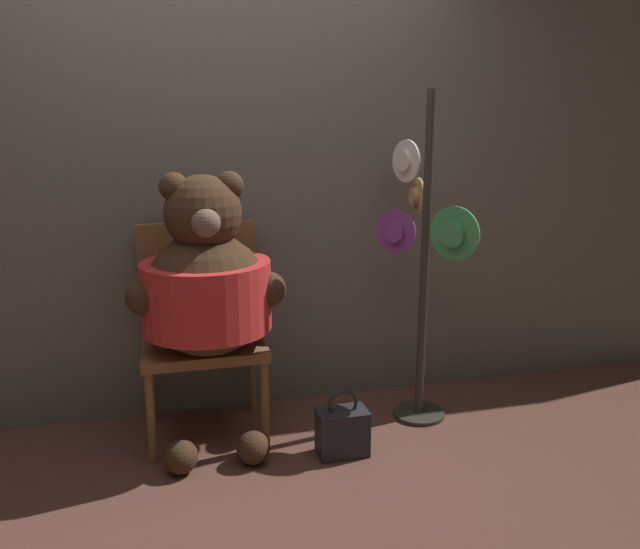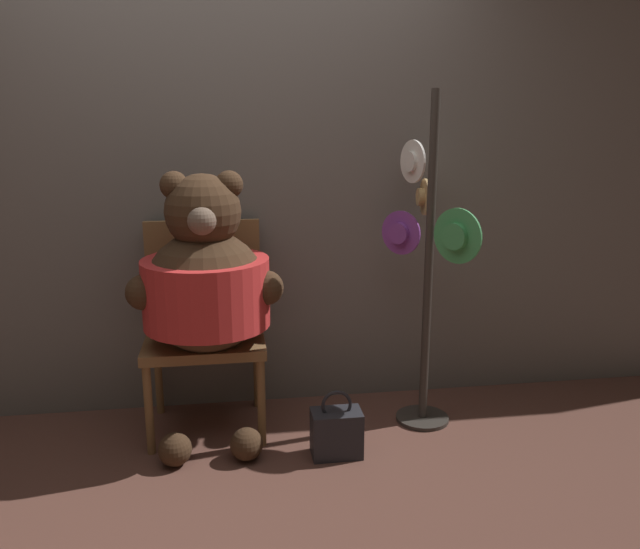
{
  "view_description": "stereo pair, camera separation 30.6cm",
  "coord_description": "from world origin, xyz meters",
  "px_view_note": "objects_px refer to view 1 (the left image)",
  "views": [
    {
      "loc": [
        -0.28,
        -2.66,
        1.54
      ],
      "look_at": [
        0.45,
        0.23,
        0.82
      ],
      "focal_mm": 35.0,
      "sensor_mm": 36.0,
      "label": 1
    },
    {
      "loc": [
        0.02,
        -2.72,
        1.54
      ],
      "look_at": [
        0.45,
        0.23,
        0.82
      ],
      "focal_mm": 35.0,
      "sensor_mm": 36.0,
      "label": 2
    }
  ],
  "objects_px": {
    "teddy_bear": "(206,287)",
    "handbag_on_ground": "(342,431)",
    "chair": "(202,321)",
    "hat_display_rack": "(423,259)"
  },
  "relations": [
    {
      "from": "chair",
      "to": "handbag_on_ground",
      "type": "relative_size",
      "value": 3.2
    },
    {
      "from": "hat_display_rack",
      "to": "teddy_bear",
      "type": "bearing_deg",
      "value": -178.49
    },
    {
      "from": "teddy_bear",
      "to": "hat_display_rack",
      "type": "bearing_deg",
      "value": 1.51
    },
    {
      "from": "teddy_bear",
      "to": "hat_display_rack",
      "type": "distance_m",
      "value": 1.11
    },
    {
      "from": "teddy_bear",
      "to": "chair",
      "type": "bearing_deg",
      "value": 96.8
    },
    {
      "from": "chair",
      "to": "hat_display_rack",
      "type": "height_order",
      "value": "hat_display_rack"
    },
    {
      "from": "teddy_bear",
      "to": "handbag_on_ground",
      "type": "relative_size",
      "value": 4.03
    },
    {
      "from": "teddy_bear",
      "to": "handbag_on_ground",
      "type": "height_order",
      "value": "teddy_bear"
    },
    {
      "from": "chair",
      "to": "hat_display_rack",
      "type": "xyz_separation_m",
      "value": [
        1.12,
        -0.15,
        0.29
      ]
    },
    {
      "from": "teddy_bear",
      "to": "handbag_on_ground",
      "type": "bearing_deg",
      "value": -25.6
    }
  ]
}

